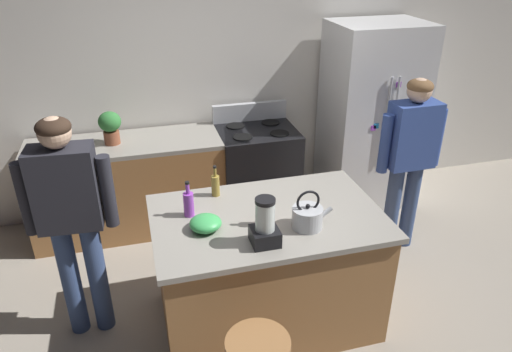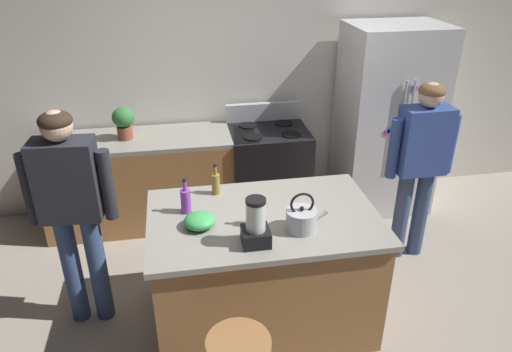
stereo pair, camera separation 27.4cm
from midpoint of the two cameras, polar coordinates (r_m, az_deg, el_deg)
The scene contains 15 objects.
ground_plane at distance 3.78m, azimuth -0.92°, elevation -16.52°, with size 14.00×14.00×0.00m, color #9E9384.
back_wall at distance 4.82m, azimuth -6.94°, elevation 11.79°, with size 8.00×0.10×2.70m, color silver.
kitchen_island at distance 3.48m, azimuth -0.98°, elevation -11.09°, with size 1.56×0.99×0.91m.
back_counter_run at distance 4.73m, azimuth -15.18°, elevation -1.04°, with size 2.00×0.64×0.91m.
refrigerator at distance 4.99m, azimuth 12.06°, elevation 6.93°, with size 0.90×0.73×1.87m.
stove_range at distance 4.80m, azimuth -1.52°, elevation 0.60°, with size 0.76×0.65×1.09m.
person_by_island_left at distance 3.37m, azimuth -23.56°, elevation -3.93°, with size 0.59×0.25×1.65m.
person_by_sink_right at distance 4.20m, azimuth 16.19°, elevation 2.86°, with size 0.59×0.23×1.59m.
potted_plant at distance 4.49m, azimuth -18.77°, elevation 5.72°, with size 0.20×0.20×0.30m.
blender_appliance at distance 2.88m, azimuth -1.66°, elevation -5.95°, with size 0.17×0.17×0.31m.
bottle_cooking_sauce at distance 3.08m, azimuth -1.89°, elevation -4.68°, with size 0.06×0.06×0.22m.
bottle_vinegar at distance 3.44m, azimuth -7.16°, elevation -1.09°, with size 0.06×0.06×0.24m.
bottle_soda at distance 3.23m, azimuth -10.50°, elevation -3.29°, with size 0.07×0.07×0.26m.
mixing_bowl at distance 3.08m, azimuth -8.62°, elevation -5.68°, with size 0.21×0.21×0.09m, color #3FB259.
tea_kettle at distance 3.07m, azimuth 3.65°, elevation -4.92°, with size 0.28×0.20×0.27m.
Camera 1 is at (-0.80, -2.62, 2.61)m, focal length 33.39 mm.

